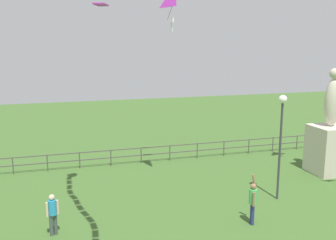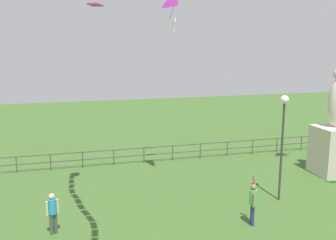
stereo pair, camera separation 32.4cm
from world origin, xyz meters
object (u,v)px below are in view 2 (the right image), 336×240
at_px(statue_monument, 333,142).
at_px(person_3, 253,201).
at_px(lamppost, 283,126).
at_px(person_4, 53,211).

xyz_separation_m(statue_monument, person_3, (-6.89, -4.32, -0.81)).
bearing_deg(lamppost, statue_monument, 27.89).
relative_size(lamppost, person_4, 3.01).
relative_size(lamppost, person_3, 2.44).
distance_m(person_3, person_4, 7.54).
distance_m(lamppost, person_3, 3.85).
relative_size(statue_monument, person_3, 2.92).
xyz_separation_m(statue_monument, lamppost, (-4.59, -2.43, 1.64)).
height_order(lamppost, person_4, lamppost).
bearing_deg(statue_monument, lamppost, -152.11).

